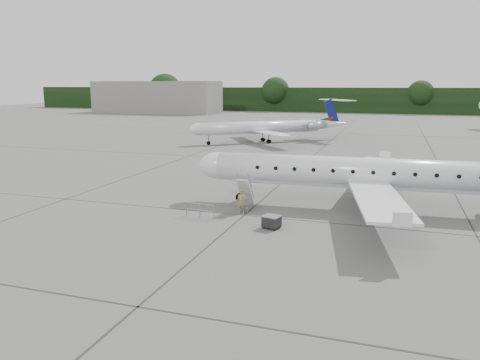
% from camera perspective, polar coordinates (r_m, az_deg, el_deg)
% --- Properties ---
extents(ground, '(320.00, 320.00, 0.00)m').
position_cam_1_polar(ground, '(28.47, 10.96, -7.27)').
color(ground, '#585856').
rests_on(ground, ground).
extents(treeline, '(260.00, 4.00, 8.00)m').
position_cam_1_polar(treeline, '(156.90, 17.27, 9.24)').
color(treeline, black).
rests_on(treeline, ground).
extents(terminal_building, '(40.00, 14.00, 10.00)m').
position_cam_1_polar(terminal_building, '(155.17, -10.09, 9.93)').
color(terminal_building, slate).
rests_on(terminal_building, ground).
extents(main_regional_jet, '(31.42, 23.51, 7.73)m').
position_cam_1_polar(main_regional_jet, '(35.14, 16.24, 2.57)').
color(main_regional_jet, silver).
rests_on(main_regional_jet, ground).
extents(airstair, '(0.97, 2.13, 2.42)m').
position_cam_1_polar(airstair, '(34.48, 0.68, -1.63)').
color(airstair, silver).
rests_on(airstair, ground).
extents(passenger, '(0.73, 0.59, 1.73)m').
position_cam_1_polar(passenger, '(33.44, 0.18, -2.66)').
color(passenger, olive).
rests_on(passenger, ground).
extents(safety_railing, '(2.19, 0.37, 1.00)m').
position_cam_1_polar(safety_railing, '(32.54, -4.92, -3.77)').
color(safety_railing, gray).
rests_on(safety_railing, ground).
extents(baggage_cart, '(1.23, 1.10, 0.90)m').
position_cam_1_polar(baggage_cart, '(30.18, 3.87, -5.08)').
color(baggage_cart, black).
rests_on(baggage_cart, ground).
extents(bg_regional_left, '(31.47, 30.27, 6.71)m').
position_cam_1_polar(bg_regional_left, '(74.18, 2.52, 7.16)').
color(bg_regional_left, silver).
rests_on(bg_regional_left, ground).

